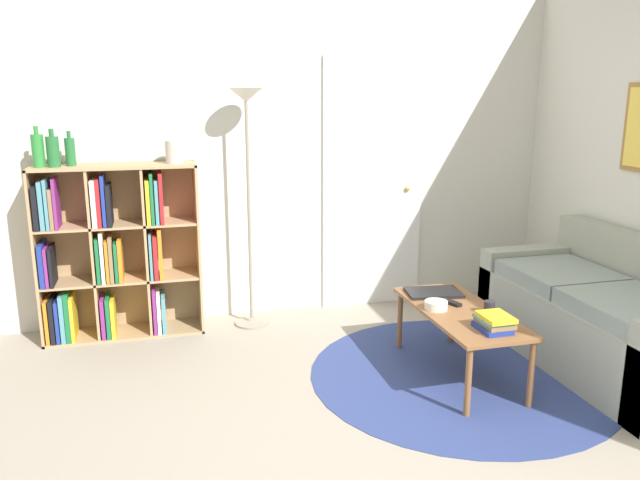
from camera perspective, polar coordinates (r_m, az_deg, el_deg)
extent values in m
cube|color=silver|center=(4.86, -2.73, 8.36)|extent=(7.24, 0.05, 2.60)
cube|color=white|center=(5.05, 4.85, 5.07)|extent=(0.83, 0.02, 2.00)
sphere|color=tan|center=(5.14, 8.00, 4.69)|extent=(0.04, 0.04, 0.04)
cylinder|color=navy|center=(4.09, 12.83, -11.89)|extent=(1.89, 1.89, 0.01)
cube|color=tan|center=(4.73, -24.36, -1.39)|extent=(0.02, 0.34, 1.23)
cube|color=tan|center=(4.66, -11.09, -0.61)|extent=(0.02, 0.34, 1.23)
cube|color=tan|center=(4.56, -18.31, 6.41)|extent=(1.11, 0.34, 0.02)
cube|color=tan|center=(4.84, -17.26, -7.99)|extent=(1.11, 0.34, 0.02)
cube|color=tan|center=(4.82, -17.69, -0.55)|extent=(1.11, 0.02, 1.23)
cube|color=tan|center=(4.68, -19.95, -1.14)|extent=(0.02, 0.32, 1.20)
cube|color=tan|center=(4.66, -15.58, -0.88)|extent=(0.02, 0.32, 1.20)
cube|color=tan|center=(4.72, -17.60, -3.36)|extent=(1.07, 0.32, 0.02)
cube|color=tan|center=(4.62, -17.95, 1.39)|extent=(1.07, 0.32, 0.02)
cube|color=orange|center=(4.79, -23.60, -6.71)|extent=(0.02, 0.21, 0.31)
cube|color=black|center=(4.80, -23.17, -6.59)|extent=(0.03, 0.25, 0.31)
cube|color=navy|center=(4.79, -22.77, -6.67)|extent=(0.02, 0.24, 0.30)
cube|color=teal|center=(4.78, -22.39, -6.44)|extent=(0.03, 0.23, 0.34)
cube|color=#196B38|center=(4.76, -22.01, -6.43)|extent=(0.03, 0.20, 0.35)
cube|color=gold|center=(4.79, -21.60, -6.47)|extent=(0.02, 0.25, 0.32)
cube|color=#7F287A|center=(4.77, -19.16, -6.55)|extent=(0.03, 0.25, 0.29)
cube|color=#196B38|center=(4.76, -18.74, -6.50)|extent=(0.03, 0.24, 0.29)
cube|color=gold|center=(4.76, -18.36, -6.59)|extent=(0.03, 0.24, 0.27)
cube|color=#7F287A|center=(4.72, -14.88, -6.17)|extent=(0.02, 0.20, 0.33)
cube|color=silver|center=(4.72, -14.52, -6.29)|extent=(0.03, 0.20, 0.30)
cube|color=teal|center=(4.75, -14.10, -6.35)|extent=(0.03, 0.25, 0.27)
cube|color=navy|center=(4.70, -23.95, -1.95)|extent=(0.03, 0.27, 0.30)
cube|color=#7F287A|center=(4.68, -23.61, -2.13)|extent=(0.02, 0.23, 0.27)
cube|color=black|center=(4.68, -23.26, -2.11)|extent=(0.02, 0.24, 0.27)
cube|color=#196B38|center=(4.62, -19.60, -1.68)|extent=(0.02, 0.21, 0.32)
cube|color=silver|center=(4.62, -19.24, -1.39)|extent=(0.02, 0.22, 0.36)
cube|color=orange|center=(4.61, -18.85, -1.77)|extent=(0.02, 0.19, 0.30)
cube|color=olive|center=(4.62, -18.51, -1.56)|extent=(0.03, 0.22, 0.32)
cube|color=#196B38|center=(4.64, -18.10, -1.76)|extent=(0.02, 0.24, 0.28)
cube|color=orange|center=(4.61, -17.77, -1.67)|extent=(0.03, 0.21, 0.30)
cube|color=teal|center=(4.63, -15.21, -1.28)|extent=(0.02, 0.26, 0.33)
cube|color=#B21E23|center=(4.64, -14.82, -1.32)|extent=(0.03, 0.27, 0.32)
cube|color=orange|center=(4.61, -14.41, -1.09)|extent=(0.03, 0.22, 0.36)
cube|color=black|center=(4.60, -24.45, 2.77)|extent=(0.03, 0.22, 0.30)
cube|color=teal|center=(4.58, -24.01, 2.96)|extent=(0.03, 0.21, 0.32)
cube|color=teal|center=(4.58, -23.61, 3.09)|extent=(0.02, 0.22, 0.34)
cube|color=olive|center=(4.60, -23.22, 2.75)|extent=(0.02, 0.25, 0.27)
cube|color=#7F287A|center=(4.57, -22.96, 3.15)|extent=(0.02, 0.22, 0.34)
cube|color=silver|center=(4.54, -19.94, 3.22)|extent=(0.03, 0.21, 0.32)
cube|color=#B21E23|center=(4.56, -19.53, 3.33)|extent=(0.03, 0.25, 0.33)
cube|color=navy|center=(4.53, -19.15, 3.45)|extent=(0.02, 0.20, 0.35)
cube|color=black|center=(4.56, -18.70, 3.11)|extent=(0.03, 0.25, 0.28)
cube|color=gold|center=(4.55, -15.46, 3.49)|extent=(0.03, 0.27, 0.31)
cube|color=#196B38|center=(4.55, -15.12, 3.79)|extent=(0.02, 0.26, 0.36)
cube|color=teal|center=(4.53, -14.72, 3.47)|extent=(0.02, 0.22, 0.31)
cube|color=#B21E23|center=(4.55, -14.35, 3.84)|extent=(0.03, 0.27, 0.36)
cylinder|color=gray|center=(4.83, -6.23, -7.53)|extent=(0.26, 0.26, 0.01)
cylinder|color=gray|center=(4.59, -6.51, 2.66)|extent=(0.02, 0.02, 1.65)
cone|color=white|center=(4.51, -6.79, 13.03)|extent=(0.24, 0.24, 0.10)
cube|color=gray|center=(4.44, 24.20, -7.54)|extent=(0.82, 1.69, 0.46)
cube|color=gray|center=(5.00, 18.82, -3.94)|extent=(0.82, 0.16, 0.60)
cube|color=gray|center=(4.06, 26.71, -5.58)|extent=(0.62, 0.67, 0.10)
cube|color=gray|center=(4.57, 21.08, -3.02)|extent=(0.62, 0.67, 0.10)
cube|color=brown|center=(3.94, 12.70, -6.43)|extent=(0.47, 1.06, 0.02)
cylinder|color=brown|center=(3.54, 13.40, -12.53)|extent=(0.04, 0.04, 0.40)
cylinder|color=brown|center=(4.35, 7.32, -7.25)|extent=(0.04, 0.04, 0.40)
cylinder|color=brown|center=(3.73, 18.73, -11.53)|extent=(0.04, 0.04, 0.40)
cylinder|color=brown|center=(4.50, 11.89, -6.70)|extent=(0.04, 0.04, 0.40)
cube|color=black|center=(4.20, 10.34, -4.74)|extent=(0.38, 0.28, 0.02)
cylinder|color=silver|center=(3.91, 10.57, -5.87)|extent=(0.14, 0.14, 0.05)
cube|color=navy|center=(3.66, 15.49, -7.76)|extent=(0.16, 0.20, 0.03)
cube|color=olive|center=(3.66, 15.70, -7.30)|extent=(0.16, 0.20, 0.03)
cube|color=teal|center=(3.65, 15.57, -7.02)|extent=(0.16, 0.20, 0.02)
cube|color=gold|center=(3.63, 15.79, -6.79)|extent=(0.16, 0.20, 0.02)
cylinder|color=#28282D|center=(3.91, 15.22, -5.97)|extent=(0.07, 0.07, 0.08)
cube|color=black|center=(4.03, 11.90, -5.61)|extent=(0.09, 0.15, 0.02)
cylinder|color=#2D8438|center=(4.59, -24.37, 7.43)|extent=(0.08, 0.08, 0.22)
cylinder|color=#2D8438|center=(4.58, -24.54, 9.12)|extent=(0.03, 0.03, 0.05)
cylinder|color=#236633|center=(4.56, -23.22, 7.42)|extent=(0.08, 0.08, 0.20)
cylinder|color=#236633|center=(4.55, -23.37, 9.00)|extent=(0.03, 0.03, 0.05)
cylinder|color=#236633|center=(4.60, -21.87, 7.48)|extent=(0.07, 0.07, 0.19)
cylinder|color=#236633|center=(4.59, -22.00, 8.94)|extent=(0.03, 0.03, 0.05)
cylinder|color=#B7B2A8|center=(4.54, -13.19, 7.84)|extent=(0.12, 0.12, 0.16)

